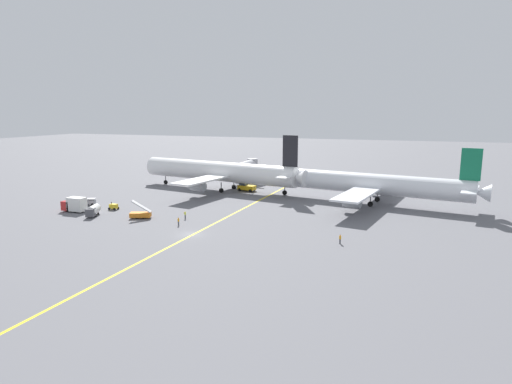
% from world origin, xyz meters
% --- Properties ---
extents(ground_plane, '(600.00, 600.00, 0.00)m').
position_xyz_m(ground_plane, '(0.00, 0.00, 0.00)').
color(ground_plane, slate).
extents(taxiway_stripe, '(4.94, 119.94, 0.01)m').
position_xyz_m(taxiway_stripe, '(0.87, 10.00, 0.00)').
color(taxiway_stripe, yellow).
rests_on(taxiway_stripe, ground).
extents(airliner_at_gate_left, '(57.09, 42.74, 17.07)m').
position_xyz_m(airliner_at_gate_left, '(-14.89, 45.90, 5.59)').
color(airliner_at_gate_left, white).
rests_on(airliner_at_gate_left, ground).
extents(airliner_being_pushed, '(59.48, 44.13, 15.21)m').
position_xyz_m(airliner_being_pushed, '(27.86, 41.22, 5.12)').
color(airliner_being_pushed, white).
rests_on(airliner_being_pushed, ground).
extents(pushback_tug, '(8.41, 3.45, 2.90)m').
position_xyz_m(pushback_tug, '(-6.43, 47.00, 1.22)').
color(pushback_tug, gold).
rests_on(pushback_tug, ground).
extents(gse_fuel_bowser_stubby, '(3.41, 5.25, 2.40)m').
position_xyz_m(gse_fuel_bowser_stubby, '(-27.92, 5.75, 1.33)').
color(gse_fuel_bowser_stubby, silver).
rests_on(gse_fuel_bowser_stubby, ground).
extents(gse_catering_truck_tall, '(5.86, 2.45, 3.50)m').
position_xyz_m(gse_catering_truck_tall, '(-35.01, 7.87, 1.76)').
color(gse_catering_truck_tall, red).
rests_on(gse_catering_truck_tall, ground).
extents(gse_baggage_cart_trailing, '(3.14, 2.58, 1.71)m').
position_xyz_m(gse_baggage_cart_trailing, '(-36.78, 15.19, 0.86)').
color(gse_baggage_cart_trailing, gray).
rests_on(gse_baggage_cart_trailing, ground).
extents(gse_stair_truck_yellow, '(4.94, 3.41, 4.06)m').
position_xyz_m(gse_stair_truck_yellow, '(-16.62, 7.74, 1.03)').
color(gse_stair_truck_yellow, orange).
rests_on(gse_stair_truck_yellow, ground).
extents(gse_gpu_cart_small, '(2.10, 1.60, 1.90)m').
position_xyz_m(gse_gpu_cart_small, '(-27.75, 12.79, 0.79)').
color(gse_gpu_cart_small, gold).
rests_on(gse_gpu_cart_small, ground).
extents(ground_crew_wing_walker_right, '(0.50, 0.36, 1.74)m').
position_xyz_m(ground_crew_wing_walker_right, '(-7.08, 10.73, 0.91)').
color(ground_crew_wing_walker_right, '#4C4C51').
rests_on(ground_crew_wing_walker_right, ground).
extents(ground_crew_marshaller_foreground, '(0.36, 0.50, 1.71)m').
position_xyz_m(ground_crew_marshaller_foreground, '(28.16, 3.72, 0.90)').
color(ground_crew_marshaller_foreground, '#4C4C51').
rests_on(ground_crew_marshaller_foreground, ground).
extents(ground_crew_ramp_agent_by_cones, '(0.36, 0.36, 1.72)m').
position_xyz_m(ground_crew_ramp_agent_by_cones, '(-5.56, 5.10, 0.89)').
color(ground_crew_ramp_agent_by_cones, '#4C4C51').
rests_on(ground_crew_ramp_agent_by_cones, ground).
extents(jet_bridge, '(3.84, 16.76, 6.16)m').
position_xyz_m(jet_bridge, '(-15.87, 72.81, 4.38)').
color(jet_bridge, '#B7B7BC').
rests_on(jet_bridge, ground).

